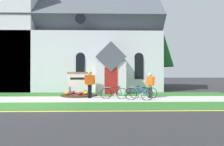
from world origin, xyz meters
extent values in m
plane|color=#2B2B2D|center=(0.00, 4.00, 0.00)|extent=(140.00, 140.00, 0.00)
cube|color=#B7B5AD|center=(1.92, 1.94, 0.01)|extent=(32.00, 2.70, 0.01)
cube|color=#2D6628|center=(1.92, -0.57, 0.00)|extent=(32.00, 2.33, 0.01)
cube|color=#2D6628|center=(1.92, 4.73, 0.00)|extent=(24.00, 2.88, 0.01)
cube|color=yellow|center=(1.92, -1.88, 0.00)|extent=(28.00, 0.16, 0.01)
cube|color=silver|center=(1.92, 11.15, 2.69)|extent=(14.51, 9.96, 5.38)
cube|color=#4C515B|center=(1.92, 11.15, 6.81)|extent=(15.01, 10.14, 10.14)
cube|color=silver|center=(-3.85, 7.66, 5.60)|extent=(2.99, 2.99, 11.20)
cube|color=silver|center=(4.53, 5.37, 1.30)|extent=(2.40, 1.60, 2.60)
cube|color=#4C515B|center=(4.53, 5.37, 2.95)|extent=(2.40, 1.80, 2.40)
cube|color=maroon|center=(4.53, 4.55, 1.05)|extent=(1.00, 0.06, 2.10)
cube|color=black|center=(1.92, 6.14, 2.10)|extent=(0.76, 0.06, 1.90)
cone|color=black|center=(1.92, 6.14, 3.05)|extent=(0.80, 0.06, 0.80)
cube|color=black|center=(6.99, 6.14, 2.10)|extent=(0.76, 0.06, 1.90)
cone|color=black|center=(6.99, 6.14, 3.05)|extent=(0.80, 0.06, 0.80)
cylinder|color=black|center=(1.92, 6.14, 6.38)|extent=(0.90, 0.06, 0.90)
cube|color=#7F6047|center=(1.43, 4.11, 0.32)|extent=(0.12, 0.12, 0.65)
cube|color=#7F6047|center=(2.92, 4.06, 0.32)|extent=(0.12, 0.12, 0.65)
cube|color=silver|center=(2.18, 4.08, 1.13)|extent=(1.77, 0.14, 0.97)
cube|color=#7F6047|center=(2.18, 4.08, 1.68)|extent=(1.89, 0.18, 0.12)
cube|color=black|center=(2.17, 4.04, 1.25)|extent=(1.41, 0.06, 0.16)
cylinder|color=#382319|center=(2.18, 3.66, 0.05)|extent=(2.56, 2.56, 0.10)
ellipsoid|color=gold|center=(2.71, 3.60, 0.22)|extent=(0.36, 0.36, 0.24)
ellipsoid|color=red|center=(2.59, 4.31, 0.22)|extent=(0.36, 0.36, 0.24)
ellipsoid|color=#CC338C|center=(1.65, 4.18, 0.22)|extent=(0.36, 0.36, 0.24)
ellipsoid|color=orange|center=(1.42, 3.39, 0.22)|extent=(0.36, 0.36, 0.24)
ellipsoid|color=red|center=(2.34, 3.26, 0.22)|extent=(0.36, 0.36, 0.24)
torus|color=black|center=(6.64, 1.25, 0.36)|extent=(0.73, 0.25, 0.75)
torus|color=black|center=(5.69, 1.52, 0.36)|extent=(0.73, 0.25, 0.75)
cylinder|color=#194CA5|center=(6.01, 1.43, 0.53)|extent=(0.52, 0.19, 0.48)
cylinder|color=#194CA5|center=(6.12, 1.40, 0.75)|extent=(0.71, 0.24, 0.05)
cylinder|color=#194CA5|center=(6.36, 1.33, 0.53)|extent=(0.25, 0.10, 0.46)
cylinder|color=#194CA5|center=(6.45, 1.30, 0.33)|extent=(0.39, 0.15, 0.09)
cylinder|color=#194CA5|center=(6.55, 1.27, 0.55)|extent=(0.21, 0.09, 0.40)
cylinder|color=#194CA5|center=(5.73, 1.51, 0.56)|extent=(0.12, 0.07, 0.41)
ellipsoid|color=black|center=(6.47, 1.30, 0.78)|extent=(0.25, 0.14, 0.05)
cylinder|color=silver|center=(5.77, 1.50, 0.78)|extent=(0.43, 0.15, 0.03)
cylinder|color=silver|center=(6.26, 1.36, 0.30)|extent=(0.18, 0.07, 0.18)
torus|color=black|center=(5.18, 1.99, 0.34)|extent=(0.71, 0.06, 0.71)
torus|color=black|center=(4.18, 2.02, 0.34)|extent=(0.71, 0.06, 0.71)
cylinder|color=black|center=(4.52, 2.01, 0.50)|extent=(0.54, 0.05, 0.45)
cylinder|color=black|center=(4.63, 2.01, 0.72)|extent=(0.74, 0.06, 0.07)
cylinder|color=black|center=(4.89, 2.00, 0.51)|extent=(0.25, 0.04, 0.47)
cylinder|color=black|center=(4.98, 2.00, 0.31)|extent=(0.41, 0.05, 0.09)
cylinder|color=black|center=(5.09, 2.00, 0.54)|extent=(0.21, 0.04, 0.42)
cylinder|color=black|center=(4.22, 2.02, 0.52)|extent=(0.12, 0.04, 0.38)
ellipsoid|color=black|center=(5.00, 2.00, 0.77)|extent=(0.24, 0.09, 0.05)
cylinder|color=silver|center=(4.26, 2.02, 0.73)|extent=(0.44, 0.04, 0.03)
cylinder|color=silver|center=(4.78, 2.01, 0.29)|extent=(0.18, 0.03, 0.18)
torus|color=black|center=(6.08, 2.37, 0.34)|extent=(0.72, 0.15, 0.72)
torus|color=black|center=(7.14, 2.20, 0.34)|extent=(0.72, 0.15, 0.72)
cylinder|color=#19723F|center=(6.78, 2.26, 0.51)|extent=(0.58, 0.13, 0.47)
cylinder|color=#19723F|center=(6.66, 2.28, 0.74)|extent=(0.79, 0.16, 0.05)
cylinder|color=#19723F|center=(6.39, 2.32, 0.52)|extent=(0.27, 0.08, 0.47)
cylinder|color=#19723F|center=(6.29, 2.34, 0.32)|extent=(0.44, 0.10, 0.09)
cylinder|color=#19723F|center=(6.18, 2.36, 0.55)|extent=(0.23, 0.07, 0.42)
cylinder|color=#19723F|center=(7.10, 2.21, 0.54)|extent=(0.13, 0.05, 0.40)
ellipsoid|color=black|center=(6.27, 2.34, 0.78)|extent=(0.25, 0.12, 0.05)
cylinder|color=silver|center=(7.06, 2.22, 0.75)|extent=(0.44, 0.10, 0.03)
cylinder|color=silver|center=(6.50, 2.30, 0.29)|extent=(0.18, 0.05, 0.18)
cylinder|color=#2D2D33|center=(7.17, 2.46, 0.41)|extent=(0.15, 0.15, 0.82)
cylinder|color=#2D2D33|center=(7.07, 2.54, 0.41)|extent=(0.15, 0.15, 0.82)
cube|color=#E55914|center=(7.12, 2.50, 1.12)|extent=(0.48, 0.44, 0.60)
sphere|color=beige|center=(7.12, 2.50, 1.52)|extent=(0.21, 0.21, 0.21)
ellipsoid|color=silver|center=(7.12, 2.50, 1.58)|extent=(0.34, 0.35, 0.15)
cylinder|color=#E55914|center=(7.31, 2.29, 1.15)|extent=(0.09, 0.22, 0.54)
cylinder|color=#E55914|center=(6.92, 2.71, 1.15)|extent=(0.09, 0.24, 0.54)
cylinder|color=black|center=(3.16, 2.34, 0.44)|extent=(0.15, 0.15, 0.88)
cylinder|color=black|center=(3.05, 2.31, 0.44)|extent=(0.15, 0.15, 0.88)
cube|color=#E55914|center=(3.10, 2.33, 1.20)|extent=(0.53, 0.32, 0.64)
sphere|color=tan|center=(3.10, 2.33, 1.63)|extent=(0.23, 0.23, 0.23)
ellipsoid|color=gold|center=(3.10, 2.33, 1.70)|extent=(0.31, 0.34, 0.16)
cylinder|color=#E55914|center=(3.40, 2.37, 1.23)|extent=(0.09, 0.22, 0.58)
cylinder|color=#E55914|center=(2.81, 2.29, 1.23)|extent=(0.09, 0.14, 0.58)
cylinder|color=#4C3823|center=(10.14, 11.66, 1.23)|extent=(0.35, 0.35, 2.47)
cone|color=#195623|center=(10.14, 11.66, 5.54)|extent=(3.62, 3.62, 6.14)
camera|label=1|loc=(4.28, -9.71, 1.58)|focal=29.43mm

